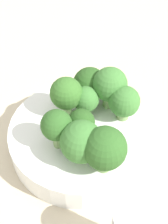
{
  "coord_description": "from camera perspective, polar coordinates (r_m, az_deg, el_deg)",
  "views": [
    {
      "loc": [
        -0.27,
        0.0,
        0.36
      ],
      "look_at": [
        0.0,
        0.0,
        0.07
      ],
      "focal_mm": 50.0,
      "sensor_mm": 36.0,
      "label": 1
    }
  ],
  "objects": [
    {
      "name": "broccoli_floret_7",
      "position": [
        0.42,
        7.85,
        1.78
      ],
      "size": [
        0.04,
        0.04,
        0.05
      ],
      "color": "#7A9E5B",
      "rests_on": "bowl"
    },
    {
      "name": "broccoli_floret_8",
      "position": [
        0.36,
        -0.55,
        -5.51
      ],
      "size": [
        0.05,
        0.05,
        0.06
      ],
      "color": "#8EB770",
      "rests_on": "bowl"
    },
    {
      "name": "broccoli_floret_4",
      "position": [
        0.41,
        -2.76,
        3.31
      ],
      "size": [
        0.04,
        0.04,
        0.06
      ],
      "color": "#84AD66",
      "rests_on": "bowl"
    },
    {
      "name": "broccoli_floret_5",
      "position": [
        0.44,
        1.53,
        5.06
      ],
      "size": [
        0.05,
        0.05,
        0.05
      ],
      "color": "#8EB770",
      "rests_on": "bowl"
    },
    {
      "name": "broccoli_floret_6",
      "position": [
        0.37,
        -4.5,
        -2.59
      ],
      "size": [
        0.04,
        0.04,
        0.06
      ],
      "color": "#7A9E5B",
      "rests_on": "bowl"
    },
    {
      "name": "bowl",
      "position": [
        0.43,
        0.0,
        -4.58
      ],
      "size": [
        0.2,
        0.2,
        0.04
      ],
      "primitive_type": "cylinder",
      "color": "white",
      "rests_on": "ground_plane"
    },
    {
      "name": "ground_plane",
      "position": [
        0.45,
        0.0,
        -6.09
      ],
      "size": [
        3.0,
        3.0,
        0.0
      ],
      "primitive_type": "plane",
      "color": "beige"
    },
    {
      "name": "broccoli_floret_3",
      "position": [
        0.35,
        4.38,
        -6.75
      ],
      "size": [
        0.05,
        0.05,
        0.06
      ],
      "color": "#7A9E5B",
      "rests_on": "bowl"
    },
    {
      "name": "broccoli_floret_0",
      "position": [
        0.43,
        5.23,
        4.88
      ],
      "size": [
        0.05,
        0.05,
        0.06
      ],
      "color": "#8EB770",
      "rests_on": "bowl"
    },
    {
      "name": "broccoli_floret_1",
      "position": [
        0.39,
        -0.46,
        -2.0
      ],
      "size": [
        0.03,
        0.03,
        0.04
      ],
      "color": "#8EB770",
      "rests_on": "bowl"
    },
    {
      "name": "broccoli_floret_2",
      "position": [
        0.42,
        0.83,
        2.22
      ],
      "size": [
        0.04,
        0.04,
        0.04
      ],
      "color": "#8EB770",
      "rests_on": "bowl"
    }
  ]
}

